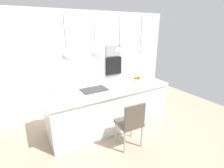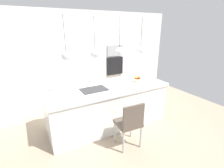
# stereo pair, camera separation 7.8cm
# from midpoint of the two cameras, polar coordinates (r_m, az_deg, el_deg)

# --- Properties ---
(floor) EXTENTS (6.60, 6.60, 0.00)m
(floor) POSITION_cam_midpoint_polar(r_m,az_deg,el_deg) (4.01, -0.71, -13.47)
(floor) COLOR tan
(floor) RESTS_ON ground
(back_wall) EXTENTS (6.00, 0.10, 2.60)m
(back_wall) POSITION_cam_midpoint_polar(r_m,az_deg,el_deg) (4.97, -10.00, 8.85)
(back_wall) COLOR silver
(back_wall) RESTS_ON ground
(kitchen_island) EXTENTS (2.70, 0.95, 0.92)m
(kitchen_island) POSITION_cam_midpoint_polar(r_m,az_deg,el_deg) (3.78, -0.74, -7.54)
(kitchen_island) COLOR white
(kitchen_island) RESTS_ON ground
(sink_basin) EXTENTS (0.56, 0.40, 0.02)m
(sink_basin) POSITION_cam_midpoint_polar(r_m,az_deg,el_deg) (3.47, -5.59, -1.98)
(sink_basin) COLOR #2D2D30
(sink_basin) RESTS_ON kitchen_island
(faucet) EXTENTS (0.02, 0.17, 0.22)m
(faucet) POSITION_cam_midpoint_polar(r_m,az_deg,el_deg) (3.60, -7.04, 1.28)
(faucet) COLOR silver
(faucet) RESTS_ON kitchen_island
(fruit_bowl) EXTENTS (0.30, 0.30, 0.15)m
(fruit_bowl) POSITION_cam_midpoint_polar(r_m,az_deg,el_deg) (4.01, 9.61, 1.53)
(fruit_bowl) COLOR beige
(fruit_bowl) RESTS_ON kitchen_island
(microwave) EXTENTS (0.54, 0.08, 0.34)m
(microwave) POSITION_cam_midpoint_polar(r_m,az_deg,el_deg) (5.34, 1.41, 11.47)
(microwave) COLOR #9E9EA3
(microwave) RESTS_ON back_wall
(oven) EXTENTS (0.56, 0.08, 0.56)m
(oven) POSITION_cam_midpoint_polar(r_m,az_deg,el_deg) (5.43, 1.37, 6.23)
(oven) COLOR black
(oven) RESTS_ON back_wall
(chair_near) EXTENTS (0.45, 0.43, 0.92)m
(chair_near) POSITION_cam_midpoint_polar(r_m,az_deg,el_deg) (3.09, 6.86, -12.93)
(chair_near) COLOR brown
(chair_near) RESTS_ON ground
(pendant_light_left) EXTENTS (0.17, 0.17, 0.77)m
(pendant_light_left) POSITION_cam_midpoint_polar(r_m,az_deg,el_deg) (3.11, -14.78, 9.40)
(pendant_light_left) COLOR silver
(pendant_light_center_left) EXTENTS (0.17, 0.17, 0.77)m
(pendant_light_center_left) POSITION_cam_midpoint_polar(r_m,az_deg,el_deg) (3.29, -5.20, 10.44)
(pendant_light_center_left) COLOR silver
(pendant_light_center_right) EXTENTS (0.17, 0.17, 0.77)m
(pendant_light_center_right) POSITION_cam_midpoint_polar(r_m,az_deg,el_deg) (3.56, 3.22, 11.12)
(pendant_light_center_right) COLOR silver
(pendant_light_right) EXTENTS (0.17, 0.17, 0.77)m
(pendant_light_right) POSITION_cam_midpoint_polar(r_m,az_deg,el_deg) (3.88, 10.39, 11.51)
(pendant_light_right) COLOR silver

